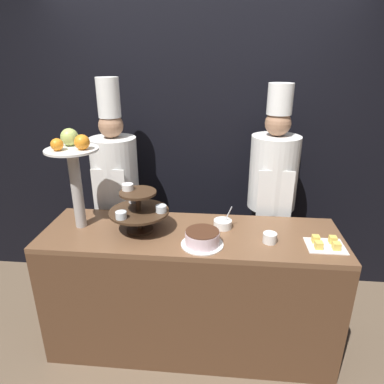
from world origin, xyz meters
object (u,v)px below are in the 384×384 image
fruit_pedestal (74,162)px  cake_square_tray (326,244)px  cup_white (270,238)px  serving_bowl_far (223,224)px  tiered_stand (138,208)px  cake_round (202,238)px  chef_center_left (272,192)px  chef_left (116,188)px

fruit_pedestal → cake_square_tray: 1.67m
cup_white → serving_bowl_far: (-0.29, 0.17, -0.00)m
cake_square_tray → serving_bowl_far: 0.66m
tiered_stand → cake_round: bearing=-19.2°
serving_bowl_far → chef_center_left: bearing=50.6°
cake_round → cake_square_tray: cake_round is taller
tiered_stand → chef_left: chef_left is taller
fruit_pedestal → cup_white: fruit_pedestal is taller
fruit_pedestal → cake_square_tray: (1.60, -0.13, -0.44)m
cake_round → serving_bowl_far: size_ratio=1.67×
cup_white → serving_bowl_far: 0.34m
chef_center_left → cup_white: bearing=-97.4°
cake_square_tray → chef_center_left: bearing=111.3°
tiered_stand → cake_round: 0.47m
cake_square_tray → chef_left: size_ratio=0.12×
fruit_pedestal → chef_center_left: chef_center_left is taller
serving_bowl_far → chef_left: chef_left is taller
cake_round → cake_square_tray: 0.76m
fruit_pedestal → cup_white: size_ratio=7.63×
tiered_stand → serving_bowl_far: tiered_stand is taller
cup_white → serving_bowl_far: size_ratio=0.55×
tiered_stand → serving_bowl_far: bearing=9.5°
cake_square_tray → fruit_pedestal: bearing=175.2°
cake_round → tiered_stand: bearing=160.8°
cake_round → cake_square_tray: size_ratio=1.15×
cake_square_tray → chef_center_left: size_ratio=0.12×
tiered_stand → cake_round: size_ratio=1.49×
cake_square_tray → chef_left: chef_left is taller
fruit_pedestal → cake_square_tray: bearing=-4.8°
serving_bowl_far → cake_round: bearing=-116.9°
cake_round → cup_white: cake_round is taller
cup_white → chef_left: chef_left is taller
tiered_stand → cup_white: bearing=-5.3°
cake_round → cup_white: size_ratio=3.06×
cake_round → cake_square_tray: (0.75, 0.05, -0.03)m
serving_bowl_far → chef_center_left: 0.60m
tiered_stand → chef_left: size_ratio=0.21×
cup_white → chef_left: 1.33m
fruit_pedestal → chef_center_left: 1.49m
tiered_stand → cake_square_tray: 1.20m
tiered_stand → serving_bowl_far: size_ratio=2.49×
serving_bowl_far → cake_square_tray: bearing=-16.8°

